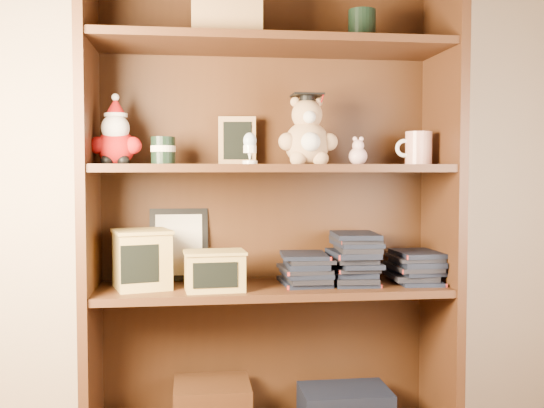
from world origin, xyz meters
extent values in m
cube|color=tan|center=(0.00, 1.50, 1.25)|extent=(3.00, 0.04, 2.50)
cube|color=#402312|center=(-0.76, 1.30, 0.80)|extent=(0.03, 0.35, 1.60)
cube|color=#402312|center=(0.41, 1.30, 0.80)|extent=(0.03, 0.35, 1.60)
cube|color=#3B2010|center=(-0.18, 1.47, 0.80)|extent=(1.20, 0.02, 1.60)
cube|color=#402312|center=(-0.18, 1.30, 1.34)|extent=(1.14, 0.33, 0.02)
cube|color=#9E7547|center=(-0.33, 1.30, 1.41)|extent=(0.22, 0.18, 0.12)
cylinder|color=black|center=(0.12, 1.30, 1.41)|extent=(0.09, 0.09, 0.11)
cube|color=#402312|center=(-0.18, 1.30, 0.54)|extent=(1.14, 0.33, 0.02)
cube|color=#402312|center=(-0.18, 1.30, 0.94)|extent=(1.14, 0.33, 0.02)
sphere|color=#A50F0F|center=(-0.68, 1.30, 1.00)|extent=(0.12, 0.12, 0.12)
sphere|color=#A50F0F|center=(-0.73, 1.29, 1.01)|extent=(0.06, 0.06, 0.06)
sphere|color=#A50F0F|center=(-0.62, 1.29, 1.01)|extent=(0.06, 0.06, 0.06)
sphere|color=black|center=(-0.70, 1.28, 0.96)|extent=(0.04, 0.04, 0.04)
sphere|color=black|center=(-0.65, 1.28, 0.96)|extent=(0.04, 0.04, 0.04)
sphere|color=white|center=(-0.68, 1.29, 1.06)|extent=(0.09, 0.09, 0.09)
sphere|color=#D8B293|center=(-0.68, 1.30, 1.08)|extent=(0.06, 0.06, 0.06)
cone|color=#A50F0F|center=(-0.68, 1.30, 1.13)|extent=(0.07, 0.07, 0.06)
sphere|color=white|center=(-0.68, 1.30, 1.16)|extent=(0.02, 0.02, 0.02)
cylinder|color=white|center=(-0.68, 1.30, 1.11)|extent=(0.07, 0.07, 0.01)
cylinder|color=black|center=(-0.53, 1.30, 0.99)|extent=(0.08, 0.08, 0.09)
cylinder|color=beige|center=(-0.53, 1.30, 1.00)|extent=(0.08, 0.08, 0.02)
cube|color=#9E7547|center=(-0.28, 1.42, 1.03)|extent=(0.13, 0.03, 0.17)
cube|color=black|center=(-0.28, 1.41, 1.03)|extent=(0.10, 0.02, 0.13)
cube|color=#9E7547|center=(-0.28, 1.45, 0.96)|extent=(0.06, 0.06, 0.01)
cylinder|color=white|center=(-0.26, 1.23, 0.96)|extent=(0.05, 0.05, 0.01)
cone|color=white|center=(-0.26, 1.23, 0.98)|extent=(0.02, 0.02, 0.03)
cylinder|color=white|center=(-0.26, 1.23, 1.00)|extent=(0.04, 0.04, 0.02)
ellipsoid|color=silver|center=(-0.26, 1.23, 1.02)|extent=(0.04, 0.04, 0.05)
sphere|color=tan|center=(-0.06, 1.30, 1.02)|extent=(0.15, 0.15, 0.15)
sphere|color=white|center=(-0.06, 1.24, 1.02)|extent=(0.06, 0.06, 0.06)
sphere|color=tan|center=(-0.13, 1.28, 1.02)|extent=(0.06, 0.06, 0.06)
sphere|color=tan|center=(0.01, 1.28, 1.02)|extent=(0.06, 0.06, 0.06)
sphere|color=tan|center=(-0.10, 1.26, 0.97)|extent=(0.05, 0.05, 0.05)
sphere|color=tan|center=(-0.02, 1.26, 0.97)|extent=(0.05, 0.05, 0.05)
sphere|color=tan|center=(-0.06, 1.30, 1.11)|extent=(0.10, 0.10, 0.10)
sphere|color=white|center=(-0.06, 1.26, 1.10)|extent=(0.04, 0.04, 0.04)
sphere|color=tan|center=(-0.10, 1.32, 1.16)|extent=(0.03, 0.03, 0.03)
sphere|color=tan|center=(-0.02, 1.32, 1.16)|extent=(0.03, 0.03, 0.03)
cylinder|color=black|center=(-0.06, 1.30, 1.17)|extent=(0.05, 0.05, 0.02)
cube|color=black|center=(-0.06, 1.30, 1.18)|extent=(0.10, 0.10, 0.01)
cylinder|color=#A50F0F|center=(-0.01, 1.28, 1.17)|extent=(0.00, 0.05, 0.03)
sphere|color=beige|center=(0.11, 1.30, 0.98)|extent=(0.06, 0.06, 0.06)
sphere|color=beige|center=(0.11, 1.30, 1.01)|extent=(0.04, 0.04, 0.04)
sphere|color=beige|center=(0.10, 1.30, 1.04)|extent=(0.02, 0.02, 0.02)
sphere|color=beige|center=(0.13, 1.30, 1.04)|extent=(0.02, 0.02, 0.02)
cylinder|color=silver|center=(0.32, 1.30, 1.01)|extent=(0.09, 0.09, 0.11)
torus|color=white|center=(0.27, 1.30, 1.01)|extent=(0.06, 0.01, 0.06)
cube|color=black|center=(-0.48, 1.45, 0.67)|extent=(0.20, 0.05, 0.25)
cube|color=beige|center=(-0.48, 1.44, 0.67)|extent=(0.16, 0.03, 0.21)
cube|color=tan|center=(-0.60, 1.30, 0.64)|extent=(0.20, 0.20, 0.18)
cube|color=black|center=(-0.60, 1.22, 0.64)|extent=(0.12, 0.03, 0.12)
cube|color=tan|center=(-0.60, 1.30, 0.73)|extent=(0.21, 0.21, 0.01)
cube|color=tan|center=(-0.37, 1.24, 0.61)|extent=(0.19, 0.14, 0.12)
cube|color=black|center=(-0.37, 1.17, 0.61)|extent=(0.14, 0.01, 0.08)
cube|color=tan|center=(-0.37, 1.24, 0.67)|extent=(0.20, 0.15, 0.01)
cube|color=black|center=(-0.06, 1.30, 0.56)|extent=(0.14, 0.20, 0.02)
cube|color=black|center=(-0.06, 1.30, 0.57)|extent=(0.14, 0.20, 0.02)
cube|color=black|center=(-0.06, 1.30, 0.59)|extent=(0.14, 0.20, 0.02)
cube|color=black|center=(-0.06, 1.30, 0.61)|extent=(0.14, 0.20, 0.02)
cube|color=black|center=(-0.06, 1.30, 0.62)|extent=(0.14, 0.20, 0.02)
cube|color=black|center=(-0.06, 1.30, 0.64)|extent=(0.14, 0.20, 0.02)
cube|color=black|center=(-0.06, 1.30, 0.65)|extent=(0.14, 0.20, 0.02)
cube|color=black|center=(0.11, 1.30, 0.56)|extent=(0.14, 0.20, 0.02)
cube|color=black|center=(0.11, 1.30, 0.57)|extent=(0.14, 0.20, 0.02)
cube|color=black|center=(0.11, 1.30, 0.59)|extent=(0.14, 0.20, 0.02)
cube|color=black|center=(0.11, 1.30, 0.61)|extent=(0.14, 0.20, 0.02)
cube|color=black|center=(0.11, 1.30, 0.62)|extent=(0.14, 0.20, 0.02)
cube|color=black|center=(0.11, 1.30, 0.64)|extent=(0.14, 0.20, 0.02)
cube|color=black|center=(0.11, 1.30, 0.65)|extent=(0.14, 0.20, 0.02)
cube|color=black|center=(0.11, 1.30, 0.67)|extent=(0.14, 0.20, 0.02)
cube|color=black|center=(0.11, 1.30, 0.69)|extent=(0.14, 0.20, 0.02)
cube|color=black|center=(0.11, 1.30, 0.70)|extent=(0.14, 0.20, 0.02)
cube|color=black|center=(0.11, 1.30, 0.72)|extent=(0.14, 0.20, 0.02)
cube|color=black|center=(0.32, 1.30, 0.56)|extent=(0.14, 0.20, 0.02)
cube|color=black|center=(0.32, 1.30, 0.57)|extent=(0.14, 0.20, 0.02)
cube|color=black|center=(0.32, 1.30, 0.59)|extent=(0.14, 0.20, 0.02)
cube|color=black|center=(0.32, 1.30, 0.61)|extent=(0.14, 0.20, 0.02)
cube|color=black|center=(0.32, 1.30, 0.62)|extent=(0.14, 0.20, 0.02)
cube|color=black|center=(0.32, 1.30, 0.64)|extent=(0.14, 0.20, 0.02)
cube|color=black|center=(0.32, 1.30, 0.65)|extent=(0.14, 0.20, 0.02)
camera|label=1|loc=(-0.44, -0.77, 0.93)|focal=42.00mm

